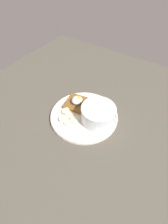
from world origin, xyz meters
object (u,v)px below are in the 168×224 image
(banana_slice_right, at_px, (63,119))
(oatmeal_bowl, at_px, (98,114))
(poached_egg, at_px, (77,100))
(toast_slice, at_px, (77,104))
(banana_slice_front, at_px, (69,116))
(banana_slice_left, at_px, (66,111))
(banana_slice_inner, at_px, (68,123))
(banana_slice_back, at_px, (75,120))

(banana_slice_right, bearing_deg, oatmeal_bowl, -55.76)
(poached_egg, bearing_deg, toast_slice, 142.15)
(oatmeal_bowl, bearing_deg, banana_slice_front, 115.86)
(oatmeal_bowl, distance_m, banana_slice_left, 0.15)
(toast_slice, distance_m, banana_slice_right, 0.11)
(poached_egg, relative_size, banana_slice_inner, 1.19)
(banana_slice_left, height_order, banana_slice_inner, banana_slice_left)
(toast_slice, height_order, banana_slice_left, banana_slice_left)
(banana_slice_front, xyz_separation_m, banana_slice_back, (-0.00, -0.03, 0.00))
(oatmeal_bowl, xyz_separation_m, banana_slice_back, (-0.06, 0.08, -0.03))
(banana_slice_front, xyz_separation_m, banana_slice_left, (0.01, 0.03, 0.00))
(poached_egg, relative_size, banana_slice_right, 1.09)
(toast_slice, height_order, poached_egg, poached_egg)
(banana_slice_back, bearing_deg, banana_slice_right, 119.33)
(oatmeal_bowl, height_order, toast_slice, oatmeal_bowl)
(poached_egg, xyz_separation_m, banana_slice_left, (-0.07, 0.01, -0.02))
(banana_slice_left, bearing_deg, banana_slice_inner, -136.61)
(banana_slice_left, xyz_separation_m, banana_slice_inner, (-0.05, -0.04, -0.00))
(banana_slice_back, bearing_deg, banana_slice_left, 73.92)
(poached_egg, relative_size, banana_slice_back, 1.19)
(banana_slice_left, bearing_deg, banana_slice_back, -106.08)
(oatmeal_bowl, xyz_separation_m, banana_slice_right, (-0.08, 0.12, -0.03))
(toast_slice, distance_m, banana_slice_inner, 0.12)
(banana_slice_left, xyz_separation_m, banana_slice_right, (-0.04, -0.02, -0.00))
(toast_slice, xyz_separation_m, banana_slice_inner, (-0.11, -0.03, -0.00))
(toast_slice, bearing_deg, banana_slice_front, -171.44)
(banana_slice_right, xyz_separation_m, banana_slice_inner, (-0.00, -0.03, -0.00))
(oatmeal_bowl, height_order, poached_egg, oatmeal_bowl)
(poached_egg, relative_size, banana_slice_left, 1.08)
(toast_slice, bearing_deg, banana_slice_back, -151.71)
(poached_egg, bearing_deg, banana_slice_right, -179.21)
(banana_slice_left, bearing_deg, oatmeal_bowl, -73.30)
(banana_slice_inner, bearing_deg, banana_slice_back, -28.29)
(banana_slice_right, bearing_deg, banana_slice_back, -60.67)
(banana_slice_left, bearing_deg, toast_slice, -12.06)
(poached_egg, bearing_deg, banana_slice_inner, -165.74)
(banana_slice_front, bearing_deg, toast_slice, 8.56)
(poached_egg, distance_m, banana_slice_back, 0.10)
(banana_slice_inner, bearing_deg, banana_slice_left, 43.39)
(banana_slice_front, xyz_separation_m, banana_slice_right, (-0.03, 0.01, 0.00))
(banana_slice_front, relative_size, banana_slice_back, 1.05)
(oatmeal_bowl, distance_m, toast_slice, 0.13)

